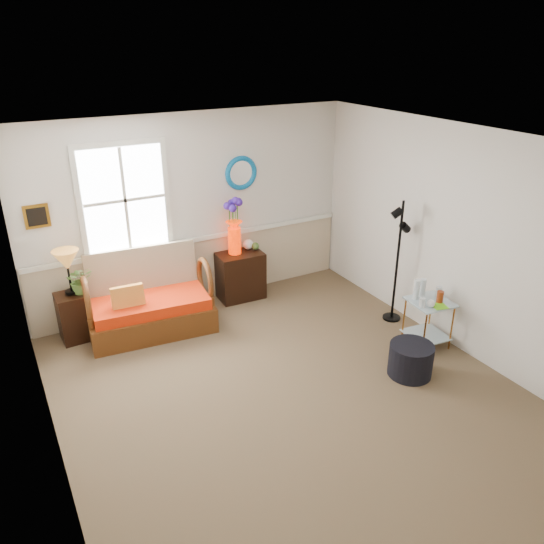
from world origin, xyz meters
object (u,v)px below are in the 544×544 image
loveseat (149,294)px  lamp_stand (74,317)px  cabinet (240,276)px  side_table (427,323)px  floor_lamp (397,262)px  ottoman (411,360)px

loveseat → lamp_stand: size_ratio=2.50×
cabinet → side_table: cabinet is taller
loveseat → side_table: loveseat is taller
lamp_stand → floor_lamp: floor_lamp is taller
cabinet → floor_lamp: 2.19m
lamp_stand → side_table: lamp_stand is taller
cabinet → floor_lamp: size_ratio=0.42×
cabinet → side_table: (1.40, -2.25, -0.04)m
lamp_stand → floor_lamp: 4.09m
side_table → floor_lamp: (0.08, 0.70, 0.52)m
lamp_stand → loveseat: bearing=-14.0°
loveseat → ottoman: loveseat is taller
lamp_stand → side_table: size_ratio=1.03×
cabinet → ottoman: cabinet is taller
side_table → floor_lamp: 0.87m
loveseat → floor_lamp: bearing=-18.4°
floor_lamp → lamp_stand: bearing=178.9°
side_table → floor_lamp: floor_lamp is taller
cabinet → side_table: bearing=-55.2°
lamp_stand → ottoman: lamp_stand is taller
lamp_stand → floor_lamp: bearing=-21.8°
lamp_stand → floor_lamp: size_ratio=0.37×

